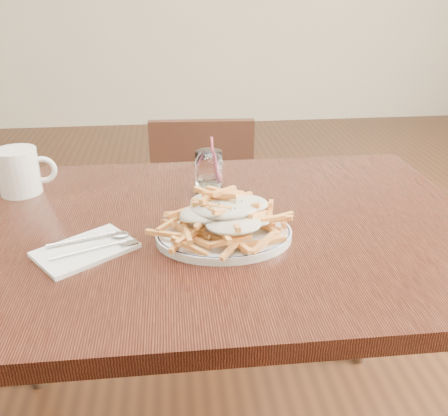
{
  "coord_description": "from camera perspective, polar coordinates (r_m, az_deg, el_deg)",
  "views": [
    {
      "loc": [
        -0.07,
        -0.97,
        1.25
      ],
      "look_at": [
        0.02,
        -0.07,
        0.82
      ],
      "focal_mm": 40.0,
      "sensor_mm": 36.0,
      "label": 1
    }
  ],
  "objects": [
    {
      "name": "loaded_fries",
      "position": [
        1.0,
        -0.0,
        -0.52
      ],
      "size": [
        0.29,
        0.24,
        0.08
      ],
      "color": "#DB8F43",
      "rests_on": "fries_plate"
    },
    {
      "name": "table",
      "position": [
        1.13,
        -1.61,
        -5.37
      ],
      "size": [
        1.2,
        0.8,
        0.75
      ],
      "color": "black",
      "rests_on": "ground"
    },
    {
      "name": "fries_plate",
      "position": [
        1.02,
        -0.0,
        -3.05
      ],
      "size": [
        0.32,
        0.3,
        0.02
      ],
      "color": "white",
      "rests_on": "table"
    },
    {
      "name": "napkin",
      "position": [
        1.02,
        -15.57,
        -4.64
      ],
      "size": [
        0.22,
        0.2,
        0.01
      ],
      "primitive_type": "cube",
      "rotation": [
        0.0,
        0.0,
        0.63
      ],
      "color": "white",
      "rests_on": "table"
    },
    {
      "name": "chair_far",
      "position": [
        1.93,
        -2.46,
        0.88
      ],
      "size": [
        0.38,
        0.38,
        0.79
      ],
      "color": "black",
      "rests_on": "ground"
    },
    {
      "name": "cutlery",
      "position": [
        1.02,
        -15.59,
        -4.12
      ],
      "size": [
        0.19,
        0.13,
        0.01
      ],
      "color": "silver",
      "rests_on": "napkin"
    },
    {
      "name": "water_glass",
      "position": [
        1.23,
        -1.71,
        3.79
      ],
      "size": [
        0.07,
        0.07,
        0.15
      ],
      "color": "white",
      "rests_on": "table"
    },
    {
      "name": "coffee_mug",
      "position": [
        1.32,
        -22.33,
        3.9
      ],
      "size": [
        0.14,
        0.1,
        0.11
      ],
      "color": "white",
      "rests_on": "table"
    }
  ]
}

